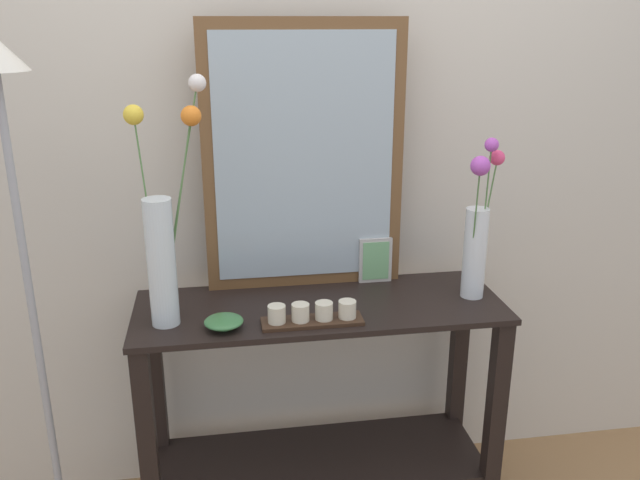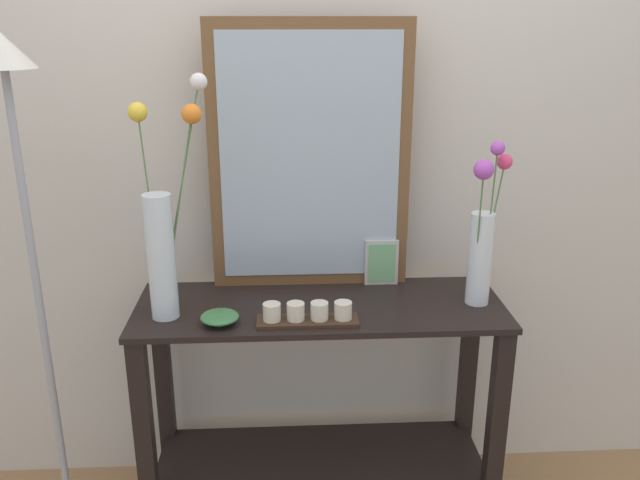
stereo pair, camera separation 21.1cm
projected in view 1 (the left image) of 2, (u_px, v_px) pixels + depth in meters
name	position (u px, v px, depth m)	size (l,w,h in m)	color
wall_back	(305.00, 136.00, 2.34)	(6.40, 0.08, 2.70)	beige
console_table	(320.00, 391.00, 2.30)	(1.22, 0.44, 0.84)	black
mirror_leaning	(304.00, 159.00, 2.21)	(0.68, 0.03, 0.91)	brown
tall_vase_left	(163.00, 239.00, 1.98)	(0.25, 0.17, 0.75)	silver
vase_right	(477.00, 235.00, 2.18)	(0.15, 0.14, 0.55)	silver
candle_tray	(312.00, 315.00, 2.05)	(0.32, 0.09, 0.07)	#382316
picture_frame_small	(375.00, 260.00, 2.35)	(0.12, 0.01, 0.16)	#B7B2AD
decorative_bowl	(224.00, 322.00, 2.01)	(0.12, 0.12, 0.04)	#38703D
floor_lamp	(21.00, 235.00, 1.88)	(0.24, 0.24, 1.72)	#9E9EA3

